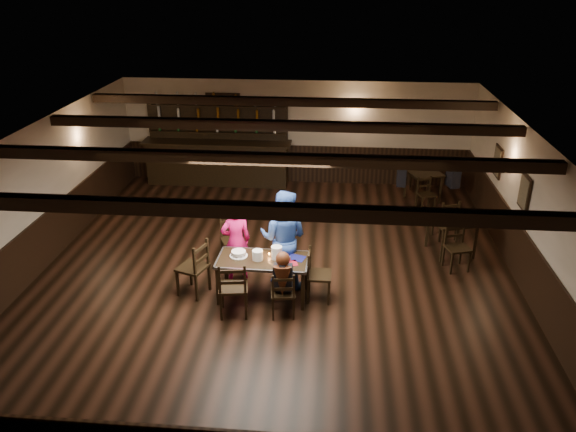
# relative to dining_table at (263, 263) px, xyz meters

# --- Properties ---
(ground) EXTENTS (10.00, 10.00, 0.00)m
(ground) POSITION_rel_dining_table_xyz_m (0.13, 0.85, -0.67)
(ground) COLOR black
(ground) RESTS_ON ground
(room_shell) EXTENTS (9.02, 10.02, 2.71)m
(room_shell) POSITION_rel_dining_table_xyz_m (0.14, 0.89, 1.07)
(room_shell) COLOR beige
(room_shell) RESTS_ON ground
(dining_table) EXTENTS (1.59, 0.82, 0.75)m
(dining_table) POSITION_rel_dining_table_xyz_m (0.00, 0.00, 0.00)
(dining_table) COLOR black
(dining_table) RESTS_ON ground
(chair_near_left) EXTENTS (0.53, 0.51, 1.01)m
(chair_near_left) POSITION_rel_dining_table_xyz_m (-0.41, -0.65, -0.08)
(chair_near_left) COLOR black
(chair_near_left) RESTS_ON ground
(chair_near_right) EXTENTS (0.44, 0.43, 0.84)m
(chair_near_right) POSITION_rel_dining_table_xyz_m (0.41, -0.60, -0.18)
(chair_near_right) COLOR black
(chair_near_right) RESTS_ON ground
(chair_end_left) EXTENTS (0.59, 0.61, 1.03)m
(chair_end_left) POSITION_rel_dining_table_xyz_m (-1.16, -0.02, -0.07)
(chair_end_left) COLOR black
(chair_end_left) RESTS_ON ground
(chair_end_right) EXTENTS (0.42, 0.44, 0.94)m
(chair_end_right) POSITION_rel_dining_table_xyz_m (0.89, 0.02, -0.12)
(chair_end_right) COLOR black
(chair_end_right) RESTS_ON ground
(chair_far_pushed) EXTENTS (0.53, 0.52, 0.86)m
(chair_far_pushed) POSITION_rel_dining_table_xyz_m (-0.81, 1.36, -0.17)
(chair_far_pushed) COLOR black
(chair_far_pushed) RESTS_ON ground
(woman_pink) EXTENTS (0.66, 0.56, 1.52)m
(woman_pink) POSITION_rel_dining_table_xyz_m (-0.57, 0.60, 0.09)
(woman_pink) COLOR #EB1D58
(woman_pink) RESTS_ON ground
(man_blue) EXTENTS (0.99, 0.83, 1.81)m
(man_blue) POSITION_rel_dining_table_xyz_m (0.31, 0.51, 0.24)
(man_blue) COLOR navy
(man_blue) RESTS_ON ground
(seated_person) EXTENTS (0.31, 0.46, 0.75)m
(seated_person) POSITION_rel_dining_table_xyz_m (0.40, -0.54, 0.13)
(seated_person) COLOR black
(seated_person) RESTS_ON ground
(cake) EXTENTS (0.31, 0.31, 0.10)m
(cake) POSITION_rel_dining_table_xyz_m (-0.43, 0.07, 0.12)
(cake) COLOR white
(cake) RESTS_ON dining_table
(plate_stack_a) EXTENTS (0.18, 0.18, 0.17)m
(plate_stack_a) POSITION_rel_dining_table_xyz_m (-0.08, -0.03, 0.17)
(plate_stack_a) COLOR white
(plate_stack_a) RESTS_ON dining_table
(plate_stack_b) EXTENTS (0.19, 0.19, 0.22)m
(plate_stack_b) POSITION_rel_dining_table_xyz_m (0.24, 0.05, 0.19)
(plate_stack_b) COLOR white
(plate_stack_b) RESTS_ON dining_table
(tea_light) EXTENTS (0.05, 0.05, 0.06)m
(tea_light) POSITION_rel_dining_table_xyz_m (0.10, 0.12, 0.10)
(tea_light) COLOR #A5A8AD
(tea_light) RESTS_ON dining_table
(salt_shaker) EXTENTS (0.04, 0.04, 0.09)m
(salt_shaker) POSITION_rel_dining_table_xyz_m (0.30, -0.12, 0.13)
(salt_shaker) COLOR silver
(salt_shaker) RESTS_ON dining_table
(pepper_shaker) EXTENTS (0.04, 0.04, 0.10)m
(pepper_shaker) POSITION_rel_dining_table_xyz_m (0.47, -0.07, 0.13)
(pepper_shaker) COLOR #A5A8AD
(pepper_shaker) RESTS_ON dining_table
(drink_glass) EXTENTS (0.07, 0.07, 0.11)m
(drink_glass) POSITION_rel_dining_table_xyz_m (0.27, 0.13, 0.14)
(drink_glass) COLOR silver
(drink_glass) RESTS_ON dining_table
(menu_red) EXTENTS (0.35, 0.29, 0.00)m
(menu_red) POSITION_rel_dining_table_xyz_m (0.45, -0.12, 0.08)
(menu_red) COLOR maroon
(menu_red) RESTS_ON dining_table
(menu_blue) EXTENTS (0.39, 0.33, 0.00)m
(menu_blue) POSITION_rel_dining_table_xyz_m (0.55, 0.09, 0.08)
(menu_blue) COLOR #0F104B
(menu_blue) RESTS_ON dining_table
(bar_counter) EXTENTS (3.89, 0.70, 2.20)m
(bar_counter) POSITION_rel_dining_table_xyz_m (-1.92, 5.57, 0.05)
(bar_counter) COLOR black
(bar_counter) RESTS_ON ground
(back_table_a) EXTENTS (1.05, 1.05, 0.75)m
(back_table_a) POSITION_rel_dining_table_xyz_m (3.55, 1.99, -0.02)
(back_table_a) COLOR black
(back_table_a) RESTS_ON ground
(back_table_b) EXTENTS (0.97, 0.97, 0.75)m
(back_table_b) POSITION_rel_dining_table_xyz_m (3.34, 4.74, -0.03)
(back_table_b) COLOR black
(back_table_b) RESTS_ON ground
(bg_patron_left) EXTENTS (0.24, 0.37, 0.73)m
(bg_patron_left) POSITION_rel_dining_table_xyz_m (2.78, 4.54, 0.16)
(bg_patron_left) COLOR black
(bg_patron_left) RESTS_ON ground
(bg_patron_right) EXTENTS (0.31, 0.41, 0.76)m
(bg_patron_right) POSITION_rel_dining_table_xyz_m (4.01, 4.56, 0.17)
(bg_patron_right) COLOR black
(bg_patron_right) RESTS_ON ground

